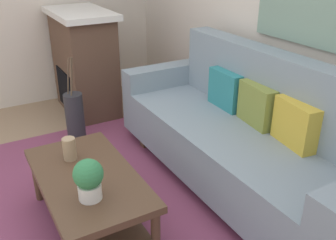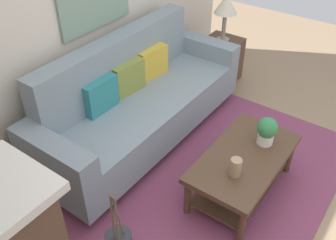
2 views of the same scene
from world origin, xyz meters
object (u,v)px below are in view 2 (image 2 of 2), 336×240
at_px(throw_pillow_teal, 100,95).
at_px(side_table, 221,60).
at_px(throw_pillow_olive, 128,78).
at_px(throw_pillow_mustard, 152,62).
at_px(table_lamp, 226,6).
at_px(tabletop_vase, 236,167).
at_px(coffee_table, 243,166).
at_px(potted_plant_tabletop, 267,130).
at_px(couch, 139,102).

xyz_separation_m(throw_pillow_teal, side_table, (1.92, -0.22, -0.40)).
bearing_deg(throw_pillow_olive, throw_pillow_mustard, 0.00).
xyz_separation_m(throw_pillow_teal, table_lamp, (1.92, -0.22, 0.31)).
height_order(throw_pillow_olive, tabletop_vase, throw_pillow_olive).
distance_m(throw_pillow_mustard, side_table, 1.23).
xyz_separation_m(coffee_table, side_table, (1.62, 1.13, -0.03)).
bearing_deg(throw_pillow_mustard, tabletop_vase, -117.67).
xyz_separation_m(throw_pillow_olive, side_table, (1.53, -0.22, -0.40)).
relative_size(throw_pillow_mustard, tabletop_vase, 2.20).
relative_size(throw_pillow_mustard, coffee_table, 0.33).
bearing_deg(side_table, potted_plant_tabletop, -138.69).
relative_size(throw_pillow_olive, table_lamp, 0.63).
relative_size(throw_pillow_teal, side_table, 0.64).
distance_m(throw_pillow_teal, side_table, 1.97).
height_order(throw_pillow_mustard, potted_plant_tabletop, throw_pillow_mustard).
height_order(potted_plant_tabletop, table_lamp, table_lamp).
bearing_deg(throw_pillow_teal, tabletop_vase, -87.85).
relative_size(couch, throw_pillow_mustard, 6.83).
height_order(throw_pillow_olive, table_lamp, table_lamp).
height_order(throw_pillow_mustard, coffee_table, throw_pillow_mustard).
height_order(throw_pillow_olive, side_table, throw_pillow_olive).
relative_size(throw_pillow_teal, potted_plant_tabletop, 1.37).
height_order(couch, side_table, couch).
xyz_separation_m(couch, potted_plant_tabletop, (0.17, -1.30, 0.14)).
bearing_deg(throw_pillow_mustard, coffee_table, -109.43).
distance_m(throw_pillow_olive, tabletop_vase, 1.44).
bearing_deg(potted_plant_tabletop, tabletop_vase, 176.86).
distance_m(couch, table_lamp, 1.63).
bearing_deg(side_table, throw_pillow_olive, 171.71).
bearing_deg(table_lamp, throw_pillow_teal, 173.39).
relative_size(tabletop_vase, side_table, 0.29).
xyz_separation_m(throw_pillow_teal, tabletop_vase, (0.05, -1.39, -0.17)).
bearing_deg(potted_plant_tabletop, throw_pillow_olive, 96.71).
bearing_deg(couch, coffee_table, -94.05).
height_order(coffee_table, table_lamp, table_lamp).
height_order(couch, coffee_table, couch).
bearing_deg(table_lamp, coffee_table, -144.95).
height_order(throw_pillow_teal, throw_pillow_mustard, same).
bearing_deg(tabletop_vase, throw_pillow_olive, 76.32).
height_order(throw_pillow_teal, throw_pillow_olive, same).
distance_m(coffee_table, potted_plant_tabletop, 0.37).
relative_size(throw_pillow_olive, coffee_table, 0.33).
distance_m(throw_pillow_olive, potted_plant_tabletop, 1.43).
height_order(couch, tabletop_vase, couch).
height_order(throw_pillow_olive, potted_plant_tabletop, throw_pillow_olive).
distance_m(coffee_table, tabletop_vase, 0.32).
bearing_deg(couch, table_lamp, -3.69).
height_order(couch, potted_plant_tabletop, couch).
distance_m(throw_pillow_mustard, table_lamp, 1.20).
bearing_deg(throw_pillow_mustard, potted_plant_tabletop, -98.97).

